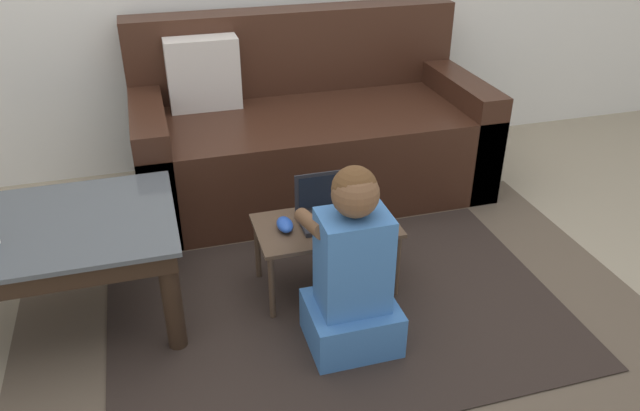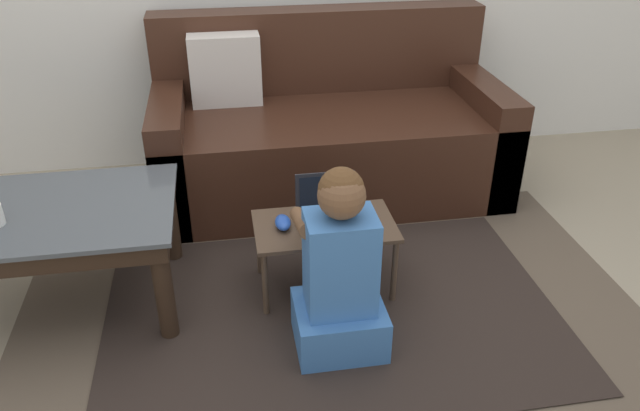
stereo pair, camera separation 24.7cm
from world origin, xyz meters
TOP-DOWN VIEW (x-y plane):
  - ground_plane at (0.00, 0.00)m, footprint 16.00×16.00m
  - area_rug at (0.02, -0.06)m, footprint 2.48×1.67m
  - couch at (0.19, 1.05)m, footprint 1.78×0.88m
  - coffee_table at (-1.02, 0.19)m, footprint 0.92×0.64m
  - laptop_desk at (0.02, 0.12)m, footprint 0.57×0.33m
  - laptop at (0.04, 0.15)m, footprint 0.24×0.17m
  - computer_mouse at (-0.15, 0.13)m, footprint 0.06×0.11m
  - person_seated at (0.01, -0.23)m, footprint 0.32×0.43m

SIDE VIEW (x-z plane):
  - ground_plane at x=0.00m, z-range 0.00..0.00m
  - area_rug at x=0.02m, z-range 0.00..0.01m
  - laptop_desk at x=0.02m, z-range 0.12..0.43m
  - couch at x=0.19m, z-range -0.14..0.76m
  - person_seated at x=0.01m, z-range -0.05..0.68m
  - computer_mouse at x=-0.15m, z-range 0.31..0.35m
  - laptop at x=0.04m, z-range 0.25..0.44m
  - coffee_table at x=-1.02m, z-range 0.15..0.60m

